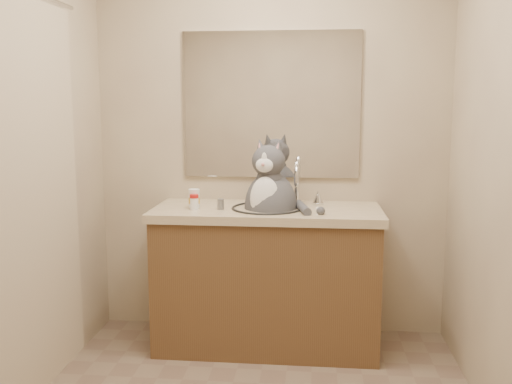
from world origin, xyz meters
The scene contains 8 objects.
room centered at (0.00, 0.00, 1.20)m, with size 2.22×2.52×2.42m.
vanity centered at (0.00, 0.96, 0.44)m, with size 1.34×0.59×1.12m.
mirror centered at (0.00, 1.24, 1.45)m, with size 1.10×0.02×0.90m, color white.
shower_curtain centered at (-1.05, 0.10, 1.03)m, with size 0.02×1.30×1.93m.
cat centered at (0.02, 0.96, 0.89)m, with size 0.43×0.43×0.62m.
pill_bottle_redcap centered at (-0.42, 0.87, 0.89)m, with size 0.07×0.07×0.09m.
pill_bottle_orange centered at (-0.43, 0.92, 0.90)m, with size 0.09×0.09×0.11m.
grey_canister centered at (-0.27, 0.89, 0.88)m, with size 0.05×0.05×0.06m.
Camera 1 is at (0.27, -2.33, 1.46)m, focal length 40.00 mm.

